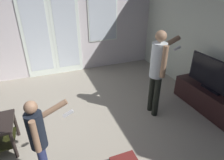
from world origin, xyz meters
name	(u,v)px	position (x,y,z in m)	size (l,w,h in m)	color
ground_plane	(70,138)	(0.00, 0.00, -0.01)	(6.14, 5.49, 0.02)	#A29887
wall_back_with_doors	(47,24)	(0.05, 2.71, 1.37)	(6.14, 0.09, 2.82)	silver
wall_right_plain	(224,38)	(3.04, 0.00, 1.40)	(0.06, 5.49, 2.79)	silver
tv_stand	(208,100)	(2.75, -0.23, 0.23)	(0.40, 1.53, 0.46)	#301A1A
flat_screen_tv	(214,76)	(2.74, -0.23, 0.78)	(0.08, 1.18, 0.63)	black
person_adult	(158,67)	(1.69, 0.10, 0.99)	(0.72, 0.44, 1.64)	black
person_child	(39,137)	(-0.40, -0.65, 0.74)	(0.55, 0.33, 1.23)	navy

